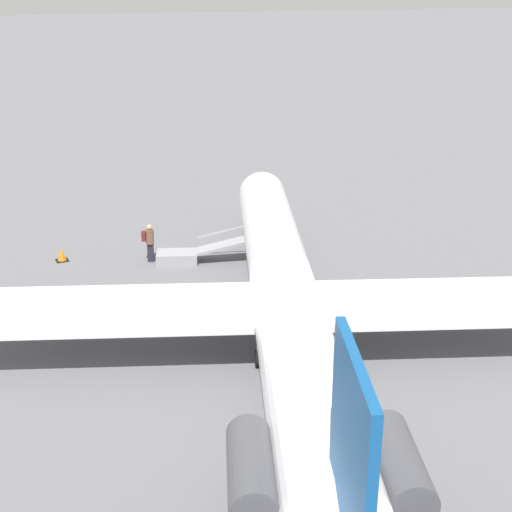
# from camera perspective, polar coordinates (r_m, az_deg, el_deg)

# --- Properties ---
(ground_plane) EXTENTS (600.00, 600.00, 0.00)m
(ground_plane) POSITION_cam_1_polar(r_m,az_deg,el_deg) (25.71, 2.10, -6.12)
(ground_plane) COLOR slate
(airplane_main) EXTENTS (28.14, 22.08, 6.00)m
(airplane_main) POSITION_cam_1_polar(r_m,az_deg,el_deg) (24.16, 2.34, -3.27)
(airplane_main) COLOR white
(airplane_main) RESTS_ON ground
(boarding_stairs) EXTENTS (2.34, 4.11, 1.56)m
(boarding_stairs) POSITION_cam_1_polar(r_m,az_deg,el_deg) (32.02, -5.61, 0.10)
(boarding_stairs) COLOR #99999E
(boarding_stairs) RESTS_ON ground
(passenger) EXTENTS (0.44, 0.57, 1.74)m
(passenger) POSITION_cam_1_polar(r_m,az_deg,el_deg) (32.11, -8.54, 1.25)
(passenger) COLOR #23232D
(passenger) RESTS_ON ground
(traffic_cone_near_stairs) EXTENTS (0.54, 0.54, 0.60)m
(traffic_cone_near_stairs) POSITION_cam_1_polar(r_m,az_deg,el_deg) (33.26, -15.29, 0.09)
(traffic_cone_near_stairs) COLOR black
(traffic_cone_near_stairs) RESTS_ON ground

